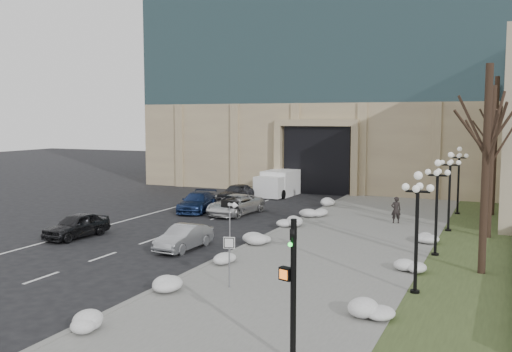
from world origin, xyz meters
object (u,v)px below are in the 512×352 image
(car_b, at_px, (184,237))
(lamppost_a, at_px, (417,216))
(car_e, at_px, (237,192))
(keep_sign, at_px, (229,251))
(one_way_sign, at_px, (232,212))
(traffic_signal, at_px, (292,294))
(box_truck, at_px, (282,183))
(lamppost_d, at_px, (459,171))
(lamppost_b, at_px, (437,195))
(pedestrian, at_px, (396,210))
(car_c, at_px, (197,202))
(lamppost_c, at_px, (450,181))
(car_a, at_px, (77,225))
(car_d, at_px, (235,205))

(car_b, xyz_separation_m, lamppost_a, (11.99, -2.94, 2.44))
(car_e, height_order, keep_sign, keep_sign)
(one_way_sign, relative_size, traffic_signal, 0.71)
(box_truck, distance_m, lamppost_d, 15.85)
(traffic_signal, bearing_deg, lamppost_b, 98.66)
(keep_sign, distance_m, lamppost_a, 7.30)
(car_e, bearing_deg, box_truck, 73.72)
(car_e, relative_size, pedestrian, 2.41)
(car_c, height_order, keep_sign, keep_sign)
(box_truck, xyz_separation_m, one_way_sign, (6.43, -22.88, 1.36))
(lamppost_d, bearing_deg, lamppost_b, -90.00)
(pedestrian, bearing_deg, car_b, 31.45)
(car_c, bearing_deg, one_way_sign, -66.12)
(car_e, distance_m, lamppost_d, 17.18)
(lamppost_c, bearing_deg, car_b, -140.00)
(car_e, xyz_separation_m, one_way_sign, (8.51, -18.01, 1.72))
(box_truck, bearing_deg, keep_sign, -70.79)
(car_c, relative_size, car_e, 1.17)
(lamppost_c, height_order, lamppost_d, same)
(car_a, height_order, car_c, car_a)
(lamppost_d, bearing_deg, car_a, -139.14)
(traffic_signal, xyz_separation_m, lamppost_b, (2.13, 14.29, 1.04))
(one_way_sign, relative_size, lamppost_a, 0.61)
(car_a, bearing_deg, one_way_sign, -2.55)
(one_way_sign, relative_size, lamppost_c, 0.61)
(car_d, bearing_deg, keep_sign, -59.12)
(car_b, distance_m, lamppost_a, 12.58)
(car_b, bearing_deg, pedestrian, 54.48)
(car_b, xyz_separation_m, car_d, (-2.23, 10.60, 0.06))
(car_c, relative_size, lamppost_d, 1.00)
(car_b, bearing_deg, car_d, 104.29)
(car_e, xyz_separation_m, pedestrian, (13.75, -5.39, 0.27))
(car_c, bearing_deg, lamppost_d, 6.74)
(car_d, relative_size, car_e, 1.23)
(box_truck, bearing_deg, pedestrian, -39.11)
(lamppost_b, xyz_separation_m, lamppost_d, (0.00, 13.00, 0.00))
(car_d, distance_m, car_e, 6.61)
(car_a, relative_size, lamppost_a, 0.86)
(car_d, xyz_separation_m, box_truck, (-0.72, 10.86, 0.36))
(car_a, xyz_separation_m, box_truck, (4.11, 21.38, 0.35))
(one_way_sign, xyz_separation_m, traffic_signal, (6.38, -9.31, -0.38))
(car_a, bearing_deg, lamppost_d, 46.40)
(car_a, relative_size, lamppost_b, 0.86)
(car_b, bearing_deg, box_truck, 100.23)
(car_c, distance_m, pedestrian, 14.04)
(car_b, xyz_separation_m, car_c, (-5.30, 10.63, 0.06))
(pedestrian, height_order, lamppost_d, lamppost_d)
(car_e, bearing_deg, car_b, -66.33)
(box_truck, distance_m, one_way_sign, 23.81)
(car_c, height_order, lamppost_a, lamppost_a)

